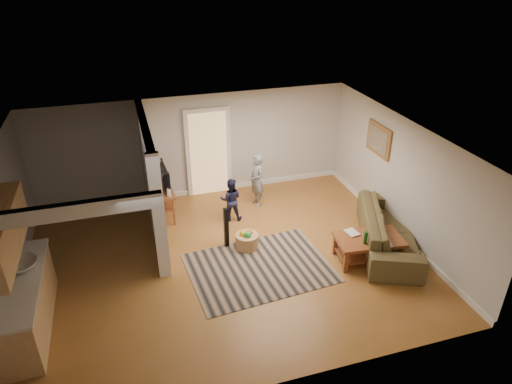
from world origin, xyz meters
TOP-DOWN VIEW (x-y plane):
  - ground at (0.00, 0.00)m, footprint 7.50×7.50m
  - room_shell at (-1.07, 0.43)m, footprint 7.54×6.02m
  - area_rug at (0.55, -0.40)m, footprint 2.80×2.14m
  - sofa at (3.30, -0.43)m, footprint 1.96×2.79m
  - coffee_table at (2.69, -0.74)m, footprint 1.35×0.88m
  - tv_console at (-0.94, 2.11)m, footprint 0.49×1.16m
  - speaker_left at (0.13, 0.51)m, footprint 0.09×0.09m
  - speaker_right at (-1.00, 2.70)m, footprint 0.10×0.10m
  - toy_basket at (0.51, 0.33)m, footprint 0.47×0.47m
  - child at (1.24, 2.01)m, footprint 0.38×0.51m
  - toddler at (0.48, 1.52)m, footprint 0.57×0.49m

SIDE VIEW (x-z plane):
  - ground at x=0.00m, z-range 0.00..0.00m
  - sofa at x=3.30m, z-range -0.38..0.38m
  - child at x=1.24m, z-range -0.64..0.64m
  - toddler at x=0.48m, z-range -0.50..0.50m
  - area_rug at x=0.55m, z-range 0.00..0.01m
  - toy_basket at x=0.51m, z-range -0.04..0.38m
  - coffee_table at x=2.69m, z-range 0.01..0.77m
  - speaker_left at x=0.13m, z-range 0.00..0.89m
  - speaker_right at x=-1.00m, z-range 0.00..0.97m
  - tv_console at x=-0.94m, z-range 0.16..1.14m
  - room_shell at x=-1.07m, z-range 0.20..2.72m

